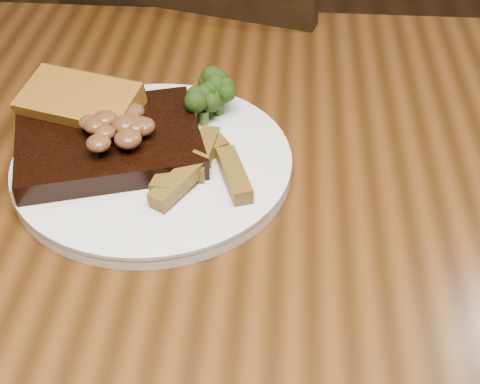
{
  "coord_description": "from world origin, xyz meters",
  "views": [
    {
      "loc": [
        0.05,
        -0.48,
        1.19
      ],
      "look_at": [
        0.01,
        0.0,
        0.78
      ],
      "focal_mm": 50.0,
      "sensor_mm": 36.0,
      "label": 1
    }
  ],
  "objects_px": {
    "chair_far": "(215,117)",
    "potato_wedges": "(204,161)",
    "steak": "(109,143)",
    "plate": "(153,165)",
    "dining_table": "(231,280)",
    "garlic_bread": "(83,119)"
  },
  "relations": [
    {
      "from": "chair_far",
      "to": "potato_wedges",
      "type": "height_order",
      "value": "chair_far"
    },
    {
      "from": "chair_far",
      "to": "steak",
      "type": "xyz_separation_m",
      "value": [
        -0.05,
        -0.49,
        0.3
      ]
    },
    {
      "from": "plate",
      "to": "chair_far",
      "type": "bearing_deg",
      "value": 89.34
    },
    {
      "from": "potato_wedges",
      "to": "dining_table",
      "type": "bearing_deg",
      "value": -59.41
    },
    {
      "from": "garlic_bread",
      "to": "potato_wedges",
      "type": "height_order",
      "value": "garlic_bread"
    },
    {
      "from": "plate",
      "to": "steak",
      "type": "relative_size",
      "value": 1.56
    },
    {
      "from": "dining_table",
      "to": "chair_far",
      "type": "xyz_separation_m",
      "value": [
        -0.08,
        0.57,
        -0.18
      ]
    },
    {
      "from": "dining_table",
      "to": "steak",
      "type": "height_order",
      "value": "steak"
    },
    {
      "from": "steak",
      "to": "potato_wedges",
      "type": "bearing_deg",
      "value": -28.27
    },
    {
      "from": "plate",
      "to": "garlic_bread",
      "type": "height_order",
      "value": "garlic_bread"
    },
    {
      "from": "steak",
      "to": "potato_wedges",
      "type": "distance_m",
      "value": 0.1
    },
    {
      "from": "chair_far",
      "to": "steak",
      "type": "relative_size",
      "value": 4.69
    },
    {
      "from": "dining_table",
      "to": "potato_wedges",
      "type": "distance_m",
      "value": 0.13
    },
    {
      "from": "dining_table",
      "to": "potato_wedges",
      "type": "height_order",
      "value": "potato_wedges"
    },
    {
      "from": "chair_far",
      "to": "potato_wedges",
      "type": "relative_size",
      "value": 9.08
    },
    {
      "from": "dining_table",
      "to": "steak",
      "type": "bearing_deg",
      "value": 151.11
    },
    {
      "from": "dining_table",
      "to": "garlic_bread",
      "type": "relative_size",
      "value": 12.9
    },
    {
      "from": "steak",
      "to": "garlic_bread",
      "type": "relative_size",
      "value": 1.5
    },
    {
      "from": "dining_table",
      "to": "garlic_bread",
      "type": "height_order",
      "value": "garlic_bread"
    },
    {
      "from": "potato_wedges",
      "to": "chair_far",
      "type": "bearing_deg",
      "value": 95.49
    },
    {
      "from": "chair_far",
      "to": "steak",
      "type": "height_order",
      "value": "chair_far"
    },
    {
      "from": "plate",
      "to": "garlic_bread",
      "type": "relative_size",
      "value": 2.33
    }
  ]
}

